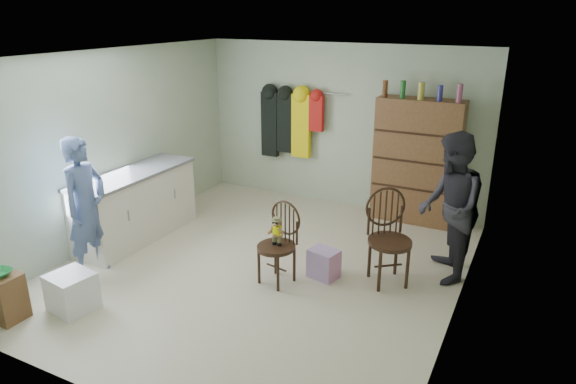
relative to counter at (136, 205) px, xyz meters
The scene contains 13 objects.
ground_plane 2.01m from the counter, ahead, with size 5.00×5.00×0.00m, color beige.
room_walls 2.30m from the counter, 15.25° to the left, with size 5.00×5.00×5.00m.
counter is the anchor object (origin of this frame).
stool 2.13m from the counter, 84.84° to the right, with size 0.34×0.29×0.49m, color brown.
bowl 2.12m from the counter, 84.84° to the right, with size 0.22×0.22×0.05m, color green.
plastic_tub 1.82m from the counter, 69.19° to the right, with size 0.42×0.40×0.40m, color white.
chair_front 2.29m from the counter, ahead, with size 0.50×0.50×0.95m.
chair_far 3.39m from the counter, ahead, with size 0.68×0.68×1.10m.
striped_bag 2.72m from the counter, ahead, with size 0.33×0.25×0.34m, color pink.
person_left 1.08m from the counter, 77.93° to the right, with size 0.60×0.40×1.65m, color #506392.
person_right 4.04m from the counter, 10.89° to the left, with size 0.84×0.65×1.72m, color #2D2B33.
dresser 3.96m from the counter, 35.69° to the left, with size 1.20×0.39×2.05m.
coat_rack 2.74m from the counter, 64.76° to the left, with size 1.42×0.12×1.09m.
Camera 1 is at (2.79, -4.82, 2.96)m, focal length 32.00 mm.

